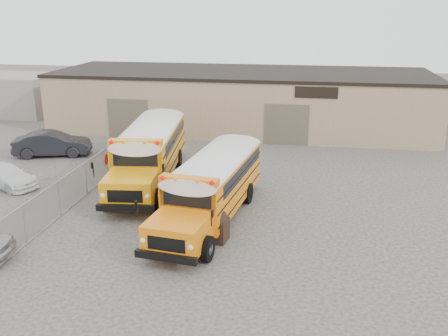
% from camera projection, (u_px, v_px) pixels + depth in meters
% --- Properties ---
extents(ground, '(120.00, 120.00, 0.00)m').
position_uv_depth(ground, '(181.00, 225.00, 23.13)').
color(ground, '#363431').
rests_on(ground, ground).
extents(warehouse, '(30.20, 10.20, 4.67)m').
position_uv_depth(warehouse, '(241.00, 99.00, 41.12)').
color(warehouse, '#97785D').
rests_on(warehouse, ground).
extents(chainlink_fence, '(0.07, 18.07, 1.81)m').
position_uv_depth(chainlink_fence, '(86.00, 179.00, 26.63)').
color(chainlink_fence, '#96989E').
rests_on(chainlink_fence, ground).
extents(distant_building_left, '(8.00, 6.00, 3.60)m').
position_uv_depth(distant_building_left, '(12.00, 94.00, 46.75)').
color(distant_building_left, gray).
rests_on(distant_building_left, ground).
extents(school_bus_left, '(4.07, 11.53, 3.30)m').
position_uv_depth(school_bus_left, '(168.00, 122.00, 35.20)').
color(school_bus_left, orange).
rests_on(school_bus_left, ground).
extents(school_bus_right, '(3.88, 10.63, 3.04)m').
position_uv_depth(school_bus_right, '(246.00, 147.00, 29.32)').
color(school_bus_right, orange).
rests_on(school_bus_right, ground).
extents(tarp_bundle, '(1.12, 1.09, 1.49)m').
position_uv_depth(tarp_bundle, '(216.00, 224.00, 21.39)').
color(tarp_bundle, black).
rests_on(tarp_bundle, ground).
extents(car_white, '(4.58, 3.22, 1.23)m').
position_uv_depth(car_white, '(6.00, 176.00, 27.98)').
color(car_white, white).
rests_on(car_white, ground).
extents(car_dark, '(5.33, 3.11, 1.66)m').
position_uv_depth(car_dark, '(52.00, 144.00, 33.66)').
color(car_dark, black).
rests_on(car_dark, ground).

